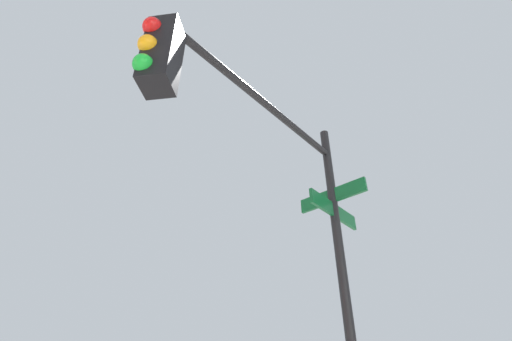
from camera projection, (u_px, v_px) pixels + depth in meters
The scene contains 1 object.
traffic_signal_near at pixel (270, 184), 3.86m from camera, with size 2.17×3.08×5.25m.
Camera 1 is at (-6.36, -2.56, 1.76)m, focal length 25.59 mm.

